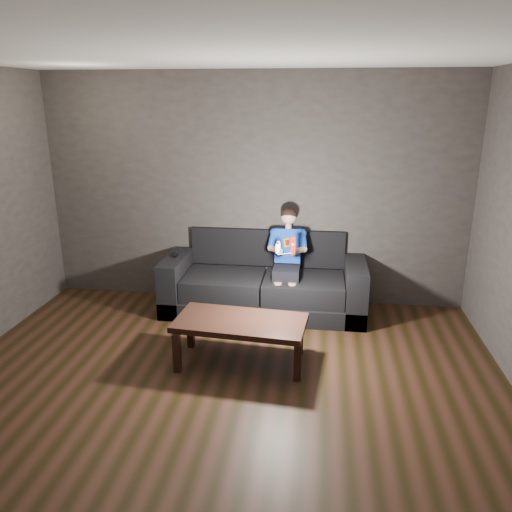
# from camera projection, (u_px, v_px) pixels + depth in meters

# --- Properties ---
(floor) EXTENTS (5.00, 5.00, 0.00)m
(floor) POSITION_uv_depth(u_px,v_px,m) (212.00, 418.00, 3.91)
(floor) COLOR black
(floor) RESTS_ON ground
(back_wall) EXTENTS (5.00, 0.04, 2.70)m
(back_wall) POSITION_uv_depth(u_px,v_px,m) (254.00, 191.00, 5.86)
(back_wall) COLOR #35302E
(back_wall) RESTS_ON ground
(ceiling) EXTENTS (5.00, 5.00, 0.02)m
(ceiling) POSITION_uv_depth(u_px,v_px,m) (200.00, 46.00, 3.09)
(ceiling) COLOR white
(ceiling) RESTS_ON back_wall
(sofa) EXTENTS (2.31, 1.00, 0.89)m
(sofa) POSITION_uv_depth(u_px,v_px,m) (265.00, 285.00, 5.88)
(sofa) COLOR black
(sofa) RESTS_ON floor
(child) EXTENTS (0.44, 0.54, 1.08)m
(child) POSITION_uv_depth(u_px,v_px,m) (287.00, 251.00, 5.65)
(child) COLOR black
(child) RESTS_ON sofa
(wii_remote_red) EXTENTS (0.05, 0.07, 0.18)m
(wii_remote_red) POSITION_uv_depth(u_px,v_px,m) (293.00, 245.00, 5.18)
(wii_remote_red) COLOR #C70D00
(wii_remote_red) RESTS_ON child
(nunchuk_white) EXTENTS (0.08, 0.10, 0.15)m
(nunchuk_white) POSITION_uv_depth(u_px,v_px,m) (278.00, 247.00, 5.21)
(nunchuk_white) COLOR white
(nunchuk_white) RESTS_ON child
(wii_remote_black) EXTENTS (0.04, 0.14, 0.03)m
(wii_remote_black) POSITION_uv_depth(u_px,v_px,m) (176.00, 255.00, 5.82)
(wii_remote_black) COLOR black
(wii_remote_black) RESTS_ON sofa
(coffee_table) EXTENTS (1.25, 0.71, 0.44)m
(coffee_table) POSITION_uv_depth(u_px,v_px,m) (240.00, 326.00, 4.62)
(coffee_table) COLOR black
(coffee_table) RESTS_ON floor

